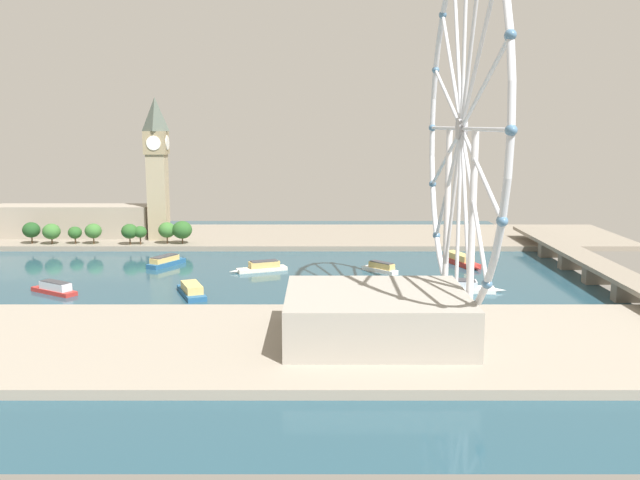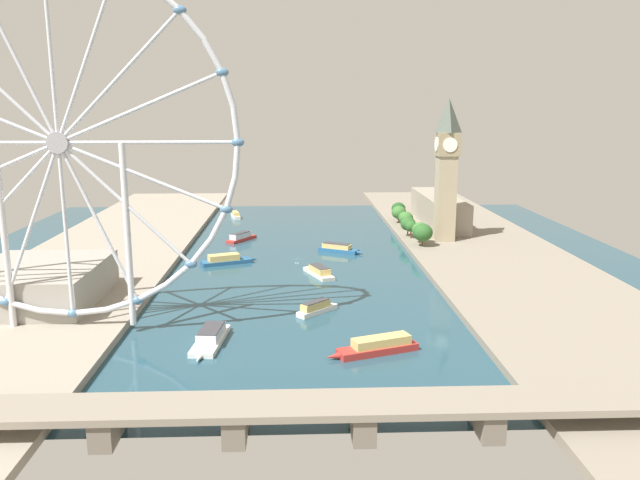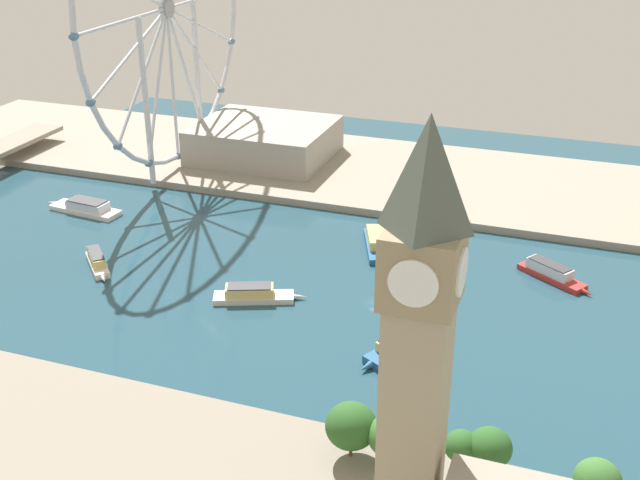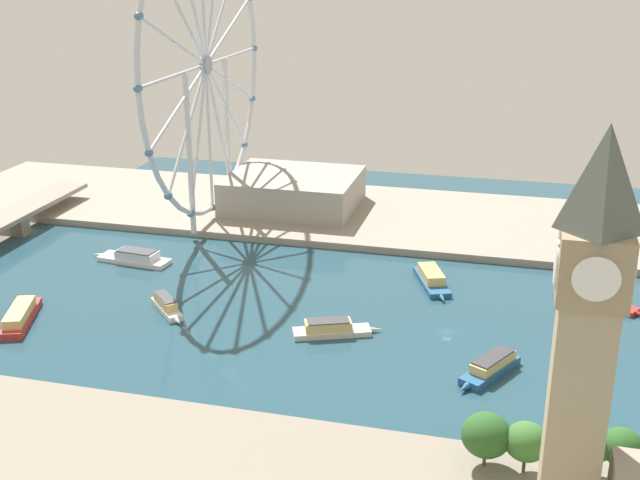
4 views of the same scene
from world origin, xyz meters
The scene contains 12 objects.
ground_plane centered at (0.00, 0.00, 0.00)m, with size 392.80×392.80×0.00m, color #234756.
riverbank_right centered at (111.40, 0.00, 1.50)m, with size 90.00×520.00×3.00m, color gray.
clock_tower centered at (-92.63, -34.08, 48.36)m, with size 14.27×14.27×87.22m.
tree_row_embankment centered at (-74.77, -57.48, 11.04)m, with size 14.24×101.60×13.77m.
ferris_wheel centered at (85.90, 116.35, 71.73)m, with size 133.89×3.20×135.53m.
riverside_hall centered at (110.86, 84.94, 10.97)m, with size 51.27×60.03×15.94m, color gray.
tour_boat_1 centered at (-25.02, -15.33, 2.37)m, with size 26.77×17.43×5.57m.
tour_boat_2 centered at (-11.28, 36.73, 2.16)m, with size 15.98×29.37×5.31m.
tour_boat_3 centered at (39.25, 9.92, 2.25)m, with size 31.67×17.46×5.45m.
tour_boat_5 centered at (-8.27, 96.58, 2.32)m, with size 19.37×18.69×5.49m.
tour_boat_6 centered at (35.85, -51.51, 2.31)m, with size 18.97×26.28×5.51m.
tour_boat_7 centered at (32.17, 128.98, 2.17)m, with size 11.94×35.30×5.41m.
Camera 3 is at (-216.38, -59.48, 125.83)m, focal length 45.30 mm.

